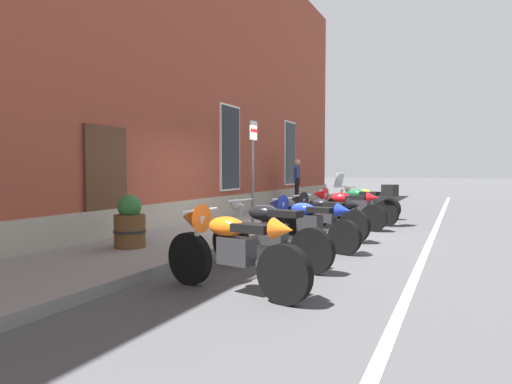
{
  "coord_description": "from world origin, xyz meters",
  "views": [
    {
      "loc": [
        -9.37,
        -3.75,
        1.48
      ],
      "look_at": [
        0.69,
        0.78,
        0.92
      ],
      "focal_mm": 31.97,
      "sensor_mm": 36.0,
      "label": 1
    }
  ],
  "objects_px": {
    "motorcycle_black_sport": "(321,213)",
    "barrel_planter": "(130,224)",
    "motorcycle_black_naked": "(268,235)",
    "motorcycle_green_touring": "(363,203)",
    "parking_sign": "(253,157)",
    "motorcycle_yellow_naked": "(366,202)",
    "motorcycle_orange_sport": "(228,246)",
    "motorcycle_red_sport": "(342,207)",
    "pedestrian_blue_top": "(297,180)",
    "motorcycle_blue_sport": "(303,220)"
  },
  "relations": [
    {
      "from": "motorcycle_black_naked",
      "to": "motorcycle_black_sport",
      "type": "bearing_deg",
      "value": 1.7
    },
    {
      "from": "motorcycle_green_touring",
      "to": "barrel_planter",
      "type": "bearing_deg",
      "value": 155.96
    },
    {
      "from": "motorcycle_black_sport",
      "to": "motorcycle_orange_sport",
      "type": "bearing_deg",
      "value": -177.62
    },
    {
      "from": "motorcycle_black_sport",
      "to": "barrel_planter",
      "type": "bearing_deg",
      "value": 143.38
    },
    {
      "from": "motorcycle_red_sport",
      "to": "barrel_planter",
      "type": "relative_size",
      "value": 2.3
    },
    {
      "from": "motorcycle_black_sport",
      "to": "pedestrian_blue_top",
      "type": "height_order",
      "value": "pedestrian_blue_top"
    },
    {
      "from": "motorcycle_black_naked",
      "to": "motorcycle_black_sport",
      "type": "distance_m",
      "value": 3.1
    },
    {
      "from": "motorcycle_orange_sport",
      "to": "barrel_planter",
      "type": "bearing_deg",
      "value": 62.66
    },
    {
      "from": "pedestrian_blue_top",
      "to": "motorcycle_orange_sport",
      "type": "bearing_deg",
      "value": -165.09
    },
    {
      "from": "motorcycle_red_sport",
      "to": "parking_sign",
      "type": "bearing_deg",
      "value": 123.3
    },
    {
      "from": "motorcycle_yellow_naked",
      "to": "pedestrian_blue_top",
      "type": "height_order",
      "value": "pedestrian_blue_top"
    },
    {
      "from": "motorcycle_black_naked",
      "to": "parking_sign",
      "type": "relative_size",
      "value": 0.84
    },
    {
      "from": "motorcycle_orange_sport",
      "to": "motorcycle_green_touring",
      "type": "bearing_deg",
      "value": -1.15
    },
    {
      "from": "motorcycle_green_touring",
      "to": "motorcycle_yellow_naked",
      "type": "height_order",
      "value": "motorcycle_green_touring"
    },
    {
      "from": "motorcycle_orange_sport",
      "to": "motorcycle_red_sport",
      "type": "bearing_deg",
      "value": 1.25
    },
    {
      "from": "motorcycle_orange_sport",
      "to": "motorcycle_red_sport",
      "type": "distance_m",
      "value": 6.21
    },
    {
      "from": "barrel_planter",
      "to": "motorcycle_black_sport",
      "type": "bearing_deg",
      "value": -36.62
    },
    {
      "from": "motorcycle_red_sport",
      "to": "motorcycle_yellow_naked",
      "type": "bearing_deg",
      "value": -0.79
    },
    {
      "from": "motorcycle_red_sport",
      "to": "parking_sign",
      "type": "relative_size",
      "value": 0.83
    },
    {
      "from": "motorcycle_green_touring",
      "to": "barrel_planter",
      "type": "height_order",
      "value": "motorcycle_green_touring"
    },
    {
      "from": "motorcycle_red_sport",
      "to": "barrel_planter",
      "type": "bearing_deg",
      "value": 153.3
    },
    {
      "from": "motorcycle_red_sport",
      "to": "pedestrian_blue_top",
      "type": "xyz_separation_m",
      "value": [
        4.52,
        2.72,
        0.54
      ]
    },
    {
      "from": "motorcycle_black_sport",
      "to": "motorcycle_green_touring",
      "type": "bearing_deg",
      "value": -6.66
    },
    {
      "from": "motorcycle_blue_sport",
      "to": "motorcycle_black_sport",
      "type": "relative_size",
      "value": 1.01
    },
    {
      "from": "motorcycle_blue_sport",
      "to": "pedestrian_blue_top",
      "type": "xyz_separation_m",
      "value": [
        7.54,
        2.74,
        0.55
      ]
    },
    {
      "from": "motorcycle_red_sport",
      "to": "motorcycle_green_touring",
      "type": "relative_size",
      "value": 0.97
    },
    {
      "from": "motorcycle_red_sport",
      "to": "barrel_planter",
      "type": "distance_m",
      "value": 5.45
    },
    {
      "from": "motorcycle_yellow_naked",
      "to": "motorcycle_black_sport",
      "type": "bearing_deg",
      "value": 178.82
    },
    {
      "from": "motorcycle_black_naked",
      "to": "motorcycle_green_touring",
      "type": "xyz_separation_m",
      "value": [
        6.01,
        -0.25,
        0.07
      ]
    },
    {
      "from": "motorcycle_orange_sport",
      "to": "motorcycle_blue_sport",
      "type": "bearing_deg",
      "value": 2.11
    },
    {
      "from": "motorcycle_blue_sport",
      "to": "barrel_planter",
      "type": "bearing_deg",
      "value": 126.92
    },
    {
      "from": "motorcycle_yellow_naked",
      "to": "motorcycle_red_sport",
      "type": "bearing_deg",
      "value": 179.21
    },
    {
      "from": "motorcycle_black_naked",
      "to": "motorcycle_red_sport",
      "type": "distance_m",
      "value": 4.75
    },
    {
      "from": "motorcycle_red_sport",
      "to": "motorcycle_black_sport",
      "type": "bearing_deg",
      "value": 178.12
    },
    {
      "from": "motorcycle_black_sport",
      "to": "pedestrian_blue_top",
      "type": "distance_m",
      "value": 6.75
    },
    {
      "from": "parking_sign",
      "to": "barrel_planter",
      "type": "bearing_deg",
      "value": 170.46
    },
    {
      "from": "pedestrian_blue_top",
      "to": "motorcycle_red_sport",
      "type": "bearing_deg",
      "value": -148.96
    },
    {
      "from": "motorcycle_green_touring",
      "to": "parking_sign",
      "type": "relative_size",
      "value": 0.86
    },
    {
      "from": "motorcycle_blue_sport",
      "to": "pedestrian_blue_top",
      "type": "bearing_deg",
      "value": 19.97
    },
    {
      "from": "motorcycle_green_touring",
      "to": "parking_sign",
      "type": "distance_m",
      "value": 3.46
    },
    {
      "from": "motorcycle_black_sport",
      "to": "motorcycle_black_naked",
      "type": "bearing_deg",
      "value": -178.3
    },
    {
      "from": "motorcycle_black_naked",
      "to": "motorcycle_yellow_naked",
      "type": "xyz_separation_m",
      "value": [
        7.68,
        -0.0,
        -0.03
      ]
    },
    {
      "from": "motorcycle_black_naked",
      "to": "motorcycle_red_sport",
      "type": "bearing_deg",
      "value": 0.46
    },
    {
      "from": "motorcycle_black_sport",
      "to": "motorcycle_yellow_naked",
      "type": "relative_size",
      "value": 1.0
    },
    {
      "from": "parking_sign",
      "to": "motorcycle_yellow_naked",
      "type": "bearing_deg",
      "value": -24.34
    },
    {
      "from": "motorcycle_orange_sport",
      "to": "motorcycle_black_naked",
      "type": "relative_size",
      "value": 1.0
    },
    {
      "from": "parking_sign",
      "to": "barrel_planter",
      "type": "xyz_separation_m",
      "value": [
        -3.67,
        0.62,
        -1.21
      ]
    },
    {
      "from": "motorcycle_black_sport",
      "to": "motorcycle_yellow_naked",
      "type": "xyz_separation_m",
      "value": [
        4.59,
        -0.09,
        -0.07
      ]
    },
    {
      "from": "motorcycle_black_naked",
      "to": "motorcycle_green_touring",
      "type": "distance_m",
      "value": 6.01
    },
    {
      "from": "parking_sign",
      "to": "motorcycle_green_touring",
      "type": "bearing_deg",
      "value": -40.69
    }
  ]
}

